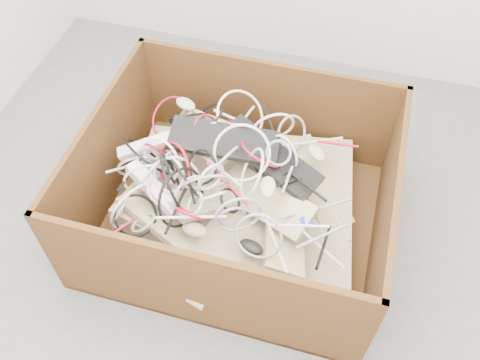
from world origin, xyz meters
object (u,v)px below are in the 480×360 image
(power_strip_left, at_px, (150,144))
(power_strip_right, at_px, (154,189))
(cardboard_box, at_px, (235,205))
(vga_plug, at_px, (306,222))

(power_strip_left, bearing_deg, power_strip_right, -91.18)
(cardboard_box, distance_m, vga_plug, 0.42)
(cardboard_box, relative_size, power_strip_right, 4.17)
(cardboard_box, xyz_separation_m, vga_plug, (0.34, -0.15, 0.21))
(power_strip_right, bearing_deg, power_strip_left, 145.37)
(cardboard_box, height_order, vga_plug, cardboard_box)
(power_strip_left, relative_size, power_strip_right, 0.97)
(power_strip_right, bearing_deg, cardboard_box, 58.90)
(cardboard_box, bearing_deg, power_strip_left, 172.34)
(power_strip_left, bearing_deg, vga_plug, -41.84)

